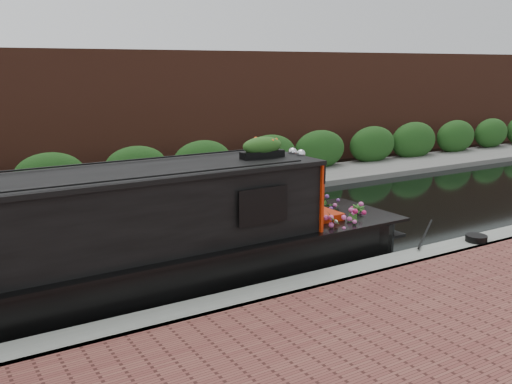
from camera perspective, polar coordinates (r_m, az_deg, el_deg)
ground at (r=11.93m, az=-3.22°, el=-4.75°), size 80.00×80.00×0.00m
near_bank_coping at (r=9.32m, az=6.59°, el=-9.90°), size 40.00×0.60×0.50m
far_bank_path at (r=15.63m, az=-10.55°, el=-0.74°), size 40.00×2.40×0.34m
far_hedge at (r=16.45m, az=-11.68°, el=-0.12°), size 40.00×1.10×2.80m
far_brick_wall at (r=18.40m, az=-13.93°, el=1.12°), size 40.00×1.00×8.00m
narrowboat at (r=8.96m, az=-16.14°, el=-6.08°), size 10.95×2.04×2.55m
rope_fender at (r=12.03m, az=12.47°, el=-4.18°), size 0.28×0.34×0.28m
coiled_mooring_rope at (r=11.72m, az=21.17°, el=-4.34°), size 0.40×0.40×0.12m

